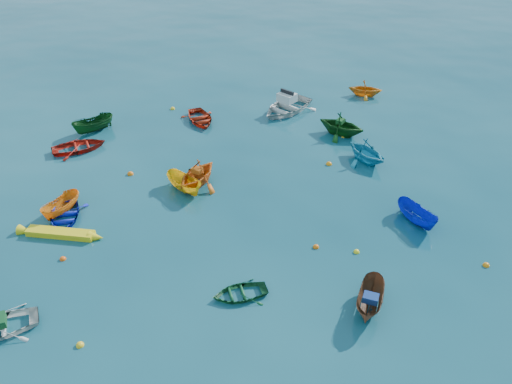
{
  "coord_description": "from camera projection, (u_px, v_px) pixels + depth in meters",
  "views": [
    {
      "loc": [
        2.23,
        -17.41,
        15.54
      ],
      "look_at": [
        0.0,
        5.0,
        0.4
      ],
      "focal_mm": 35.0,
      "sensor_mm": 36.0,
      "label": 1
    }
  ],
  "objects": [
    {
      "name": "ground",
      "position": [
        245.0,
        259.0,
        23.23
      ],
      "size": [
        160.0,
        160.0,
        0.0
      ],
      "primitive_type": "plane",
      "color": "#0A3C4C",
      "rests_on": "ground"
    },
    {
      "name": "dinghy_blue_sw",
      "position": [
        65.0,
        218.0,
        25.81
      ],
      "size": [
        2.97,
        3.56,
        0.63
      ],
      "primitive_type": "imported",
      "rotation": [
        0.0,
        0.0,
        0.29
      ],
      "color": "#0E1EB8",
      "rests_on": "ground"
    },
    {
      "name": "sampan_brown_mid",
      "position": [
        369.0,
        307.0,
        20.71
      ],
      "size": [
        1.68,
        2.92,
        1.06
      ],
      "primitive_type": "imported",
      "rotation": [
        0.0,
        0.0,
        -0.25
      ],
      "color": "brown",
      "rests_on": "ground"
    },
    {
      "name": "dinghy_orange_w",
      "position": [
        198.0,
        185.0,
        28.47
      ],
      "size": [
        3.69,
        3.91,
        1.63
      ],
      "primitive_type": "imported",
      "rotation": [
        0.0,
        0.0,
        -0.42
      ],
      "color": "#D75E14",
      "rests_on": "ground"
    },
    {
      "name": "sampan_yellow_mid",
      "position": [
        185.0,
        191.0,
        27.98
      ],
      "size": [
        2.77,
        2.56,
        1.06
      ],
      "primitive_type": "imported",
      "rotation": [
        0.0,
        0.0,
        0.87
      ],
      "color": "yellow",
      "rests_on": "ground"
    },
    {
      "name": "dinghy_green_e",
      "position": [
        240.0,
        295.0,
        21.28
      ],
      "size": [
        2.82,
        2.43,
        0.49
      ],
      "primitive_type": "imported",
      "rotation": [
        0.0,
        0.0,
        -1.21
      ],
      "color": "#125129",
      "rests_on": "ground"
    },
    {
      "name": "dinghy_cyan_se",
      "position": [
        365.0,
        161.0,
        30.72
      ],
      "size": [
        3.79,
        3.86,
        1.54
      ],
      "primitive_type": "imported",
      "rotation": [
        0.0,
        0.0,
        0.67
      ],
      "color": "teal",
      "rests_on": "ground"
    },
    {
      "name": "dinghy_red_nw",
      "position": [
        80.0,
        150.0,
        31.87
      ],
      "size": [
        4.04,
        3.68,
        0.69
      ],
      "primitive_type": "imported",
      "rotation": [
        0.0,
        0.0,
        2.08
      ],
      "color": "#AA190E",
      "rests_on": "ground"
    },
    {
      "name": "sampan_orange_n",
      "position": [
        63.0,
        213.0,
        26.23
      ],
      "size": [
        1.75,
        2.71,
        0.98
      ],
      "primitive_type": "imported",
      "rotation": [
        0.0,
        0.0,
        -0.34
      ],
      "color": "orange",
      "rests_on": "ground"
    },
    {
      "name": "dinghy_green_n",
      "position": [
        340.0,
        134.0,
        33.64
      ],
      "size": [
        4.03,
        3.84,
        1.65
      ],
      "primitive_type": "imported",
      "rotation": [
        0.0,
        0.0,
        1.1
      ],
      "color": "#0F4213",
      "rests_on": "ground"
    },
    {
      "name": "sampan_blue_far",
      "position": [
        415.0,
        222.0,
        25.58
      ],
      "size": [
        2.28,
        2.76,
        1.02
      ],
      "primitive_type": "imported",
      "rotation": [
        0.0,
        0.0,
        0.58
      ],
      "color": "#0E1FB2",
      "rests_on": "ground"
    },
    {
      "name": "dinghy_red_far",
      "position": [
        200.0,
        121.0,
        35.31
      ],
      "size": [
        3.55,
        3.95,
        0.67
      ],
      "primitive_type": "imported",
      "rotation": [
        0.0,
        0.0,
        0.48
      ],
      "color": "#AF270E",
      "rests_on": "ground"
    },
    {
      "name": "dinghy_orange_far",
      "position": [
        364.0,
        96.0,
        39.12
      ],
      "size": [
        2.79,
        2.49,
        1.34
      ],
      "primitive_type": "imported",
      "rotation": [
        0.0,
        0.0,
        1.45
      ],
      "color": "orange",
      "rests_on": "ground"
    },
    {
      "name": "sampan_green_far",
      "position": [
        95.0,
        131.0,
        34.05
      ],
      "size": [
        2.83,
        2.9,
        1.14
      ],
      "primitive_type": "imported",
      "rotation": [
        0.0,
        0.0,
        -0.76
      ],
      "color": "#0F4117",
      "rests_on": "ground"
    },
    {
      "name": "kayak_yellow",
      "position": [
        61.0,
        236.0,
        24.63
      ],
      "size": [
        4.12,
        0.77,
        0.42
      ],
      "primitive_type": null,
      "rotation": [
        0.0,
        0.0,
        1.53
      ],
      "color": "yellow",
      "rests_on": "ground"
    },
    {
      "name": "motorboat_white",
      "position": [
        286.0,
        111.0,
        36.72
      ],
      "size": [
        5.29,
        5.57,
        1.54
      ],
      "primitive_type": "imported",
      "rotation": [
        0.0,
        0.0,
        -0.63
      ],
      "color": "silver",
      "rests_on": "ground"
    },
    {
      "name": "tarp_blue_a",
      "position": [
        371.0,
        298.0,
        20.21
      ],
      "size": [
        0.71,
        0.6,
        0.3
      ],
      "primitive_type": "cube",
      "rotation": [
        0.0,
        0.0,
        -0.25
      ],
      "color": "navy",
      "rests_on": "sampan_brown_mid"
    },
    {
      "name": "tarp_orange_a",
      "position": [
        197.0,
        170.0,
        27.97
      ],
      "size": [
        0.7,
        0.63,
        0.28
      ],
      "primitive_type": "cube",
      "rotation": [
        0.0,
        0.0,
        -0.42
      ],
      "color": "#B14F12",
      "rests_on": "dinghy_orange_w"
    },
    {
      "name": "tarp_green_b",
      "position": [
        340.0,
        121.0,
        33.15
      ],
      "size": [
        0.65,
        0.71,
        0.28
      ],
      "primitive_type": "cube",
      "rotation": [
        0.0,
        0.0,
        1.1
      ],
      "color": "#12491A",
      "rests_on": "dinghy_green_n"
    },
    {
      "name": "buoy_or_a",
      "position": [
        63.0,
        259.0,
        23.18
      ],
      "size": [
        0.3,
        0.3,
        0.3
      ],
      "primitive_type": "sphere",
      "color": "#FA540D",
      "rests_on": "ground"
    },
    {
      "name": "buoy_ye_a",
      "position": [
        80.0,
        345.0,
        19.09
      ],
      "size": [
        0.31,
        0.31,
        0.31
      ],
      "primitive_type": "sphere",
      "color": "yellow",
      "rests_on": "ground"
    },
    {
      "name": "buoy_or_b",
      "position": [
        486.0,
        266.0,
        22.83
      ],
      "size": [
        0.31,
        0.31,
        0.31
      ],
      "primitive_type": "sphere",
      "color": "orange",
      "rests_on": "ground"
    },
    {
      "name": "buoy_ye_b",
      "position": [
        50.0,
        216.0,
        25.97
      ],
      "size": [
        0.38,
        0.38,
        0.38
      ],
      "primitive_type": "sphere",
      "color": "gold",
      "rests_on": "ground"
    },
    {
      "name": "buoy_or_c",
      "position": [
        130.0,
        174.0,
        29.4
      ],
      "size": [
        0.37,
        0.37,
        0.37
      ],
      "primitive_type": "sphere",
      "color": "orange",
      "rests_on": "ground"
    },
    {
      "name": "buoy_ye_c",
      "position": [
        356.0,
        252.0,
        23.6
      ],
      "size": [
        0.3,
        0.3,
        0.3
      ],
      "primitive_type": "sphere",
      "color": "yellow",
      "rests_on": "ground"
    },
    {
      "name": "buoy_or_d",
      "position": [
        316.0,
        247.0,
        23.9
      ],
      "size": [
        0.3,
        0.3,
        0.3
      ],
      "primitive_type": "sphere",
      "color": "orange",
      "rests_on": "ground"
    },
    {
      "name": "buoy_ye_d",
      "position": [
        173.0,
        109.0,
        37.03
      ],
      "size": [
        0.35,
        0.35,
        0.35
      ],
      "primitive_type": "sphere",
      "color": "yellow",
      "rests_on": "ground"
    },
    {
      "name": "buoy_or_e",
      "position": [
        329.0,
        164.0,
        30.35
      ],
      "size": [
        0.37,
        0.37,
        0.37
      ],
      "primitive_type": "sphere",
      "color": "orange",
      "rests_on": "ground"
    },
    {
      "name": "buoy_ye_e",
      "position": [
        344.0,
        137.0,
        33.38
      ],
      "size": [
        0.37,
        0.37,
        0.37
      ],
      "primitive_type": "sphere",
      "color": "yellow",
      "rests_on": "ground"
    }
  ]
}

